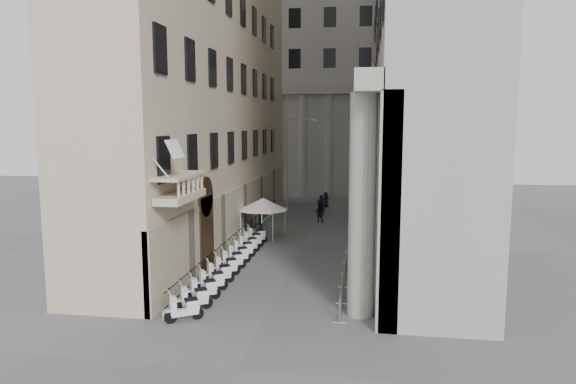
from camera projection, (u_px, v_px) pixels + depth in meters
name	position (u px, v px, depth m)	size (l,w,h in m)	color
ground	(237.00, 370.00, 18.18)	(120.00, 120.00, 0.00)	#545356
left_building	(210.00, 12.00, 38.59)	(5.00, 36.00, 34.00)	#BAA98F
far_building	(332.00, 71.00, 63.20)	(22.00, 10.00, 30.00)	#A29F99
iron_fence	(241.00, 246.00, 36.46)	(0.30, 28.00, 1.40)	black
blue_awning	(362.00, 227.00, 43.02)	(1.60, 3.00, 3.00)	navy
flag	(180.00, 313.00, 23.68)	(1.00, 1.40, 8.20)	#9E0C11
scooter_0	(185.00, 321.00, 22.66)	(0.56, 1.40, 1.50)	white
scooter_1	(195.00, 310.00, 23.99)	(0.56, 1.40, 1.50)	white
scooter_2	(204.00, 300.00, 25.32)	(0.56, 1.40, 1.50)	white
scooter_3	(212.00, 292.00, 26.65)	(0.56, 1.40, 1.50)	white
scooter_4	(220.00, 284.00, 27.97)	(0.56, 1.40, 1.50)	white
scooter_5	(226.00, 276.00, 29.30)	(0.56, 1.40, 1.50)	white
scooter_6	(232.00, 270.00, 30.63)	(0.56, 1.40, 1.50)	white
scooter_7	(238.00, 263.00, 31.96)	(0.56, 1.40, 1.50)	white
scooter_8	(243.00, 258.00, 33.29)	(0.56, 1.40, 1.50)	white
scooter_9	(248.00, 253.00, 34.62)	(0.56, 1.40, 1.50)	white
scooter_10	(252.00, 248.00, 35.95)	(0.56, 1.40, 1.50)	white
scooter_11	(256.00, 243.00, 37.28)	(0.56, 1.40, 1.50)	white
barrier_0	(340.00, 313.00, 23.58)	(0.60, 2.40, 1.10)	#B3B6BB
barrier_1	(343.00, 296.00, 26.02)	(0.60, 2.40, 1.10)	#B3B6BB
barrier_2	(345.00, 281.00, 28.47)	(0.60, 2.40, 1.10)	#B3B6BB
barrier_3	(347.00, 268.00, 30.92)	(0.60, 2.40, 1.10)	#B3B6BB
barrier_4	(348.00, 258.00, 33.37)	(0.60, 2.40, 1.10)	#B3B6BB
barrier_5	(350.00, 248.00, 35.82)	(0.60, 2.40, 1.10)	#B3B6BB
security_tent	(261.00, 204.00, 39.52)	(3.71, 3.71, 3.02)	white
street_lamp	(291.00, 160.00, 44.74)	(2.90, 0.89, 9.07)	#919499
info_kiosk	(260.00, 219.00, 42.30)	(0.40, 0.80, 1.62)	black
pedestrian_a	(321.00, 205.00, 48.22)	(0.73, 0.48, 2.01)	black
pedestrian_b	(319.00, 213.00, 45.29)	(0.82, 0.64, 1.69)	black
pedestrian_c	(326.00, 200.00, 53.30)	(0.77, 0.50, 1.57)	black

